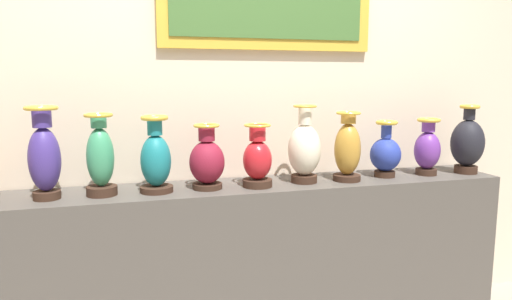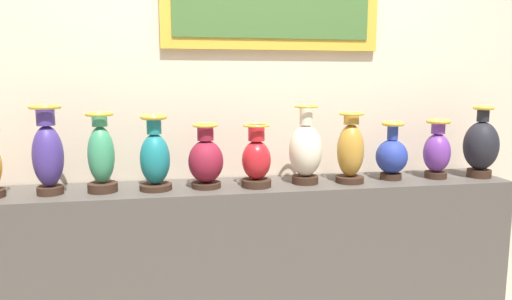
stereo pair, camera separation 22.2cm
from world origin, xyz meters
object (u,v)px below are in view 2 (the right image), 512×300
object	(u,v)px
vase_ivory	(306,150)
vase_crimson	(256,160)
vase_burgundy	(206,160)
vase_onyx	(481,146)
vase_violet	(437,151)
vase_jade	(101,156)
vase_teal	(155,158)
vase_cobalt	(392,155)
vase_ochre	(350,151)
vase_indigo	(48,153)

from	to	relation	value
vase_ivory	vase_crimson	bearing A→B (deg)	-173.45
vase_burgundy	vase_ivory	xyz separation A→B (m)	(0.52, 0.00, 0.03)
vase_crimson	vase_onyx	bearing A→B (deg)	0.35
vase_ivory	vase_violet	xyz separation A→B (m)	(0.75, -0.00, -0.02)
vase_jade	vase_ivory	size ratio (longest dim) A/B	0.94
vase_jade	vase_violet	distance (m)	1.78
vase_teal	vase_ivory	bearing A→B (deg)	0.54
vase_burgundy	vase_cobalt	bearing A→B (deg)	0.93
vase_burgundy	vase_onyx	xyz separation A→B (m)	(1.53, -0.02, 0.04)
vase_crimson	vase_ochre	size ratio (longest dim) A/B	0.86
vase_crimson	vase_ivory	size ratio (longest dim) A/B	0.78
vase_crimson	vase_onyx	distance (m)	1.27
vase_jade	vase_teal	bearing A→B (deg)	-0.98
vase_indigo	vase_cobalt	world-z (taller)	vase_indigo
vase_cobalt	vase_ochre	bearing A→B (deg)	-172.07
vase_jade	vase_onyx	bearing A→B (deg)	-0.56
vase_teal	vase_crimson	world-z (taller)	vase_teal
vase_jade	vase_ochre	bearing A→B (deg)	-0.89
vase_cobalt	vase_ivory	bearing A→B (deg)	-178.52
vase_indigo	vase_teal	distance (m)	0.49
vase_burgundy	vase_cobalt	size ratio (longest dim) A/B	1.02
vase_burgundy	vase_violet	world-z (taller)	vase_violet
vase_teal	vase_burgundy	bearing A→B (deg)	0.80
vase_indigo	vase_jade	xyz separation A→B (m)	(0.24, 0.01, -0.02)
vase_cobalt	vase_violet	world-z (taller)	vase_violet
vase_indigo	vase_ivory	size ratio (longest dim) A/B	1.03
vase_crimson	vase_violet	bearing A→B (deg)	1.62
vase_jade	vase_teal	xyz separation A→B (m)	(0.25, -0.00, -0.02)
vase_burgundy	vase_crimson	distance (m)	0.25
vase_jade	vase_teal	size ratio (longest dim) A/B	1.04
vase_jade	vase_cobalt	bearing A→B (deg)	0.59
vase_indigo	vase_crimson	bearing A→B (deg)	-1.16
vase_ivory	vase_cobalt	bearing A→B (deg)	1.48
vase_crimson	vase_burgundy	bearing A→B (deg)	173.94
vase_ochre	vase_indigo	bearing A→B (deg)	179.54
vase_crimson	vase_violet	size ratio (longest dim) A/B	0.98
vase_burgundy	vase_cobalt	world-z (taller)	vase_burgundy
vase_burgundy	vase_crimson	world-z (taller)	vase_burgundy
vase_teal	vase_ivory	distance (m)	0.77
vase_violet	vase_indigo	bearing A→B (deg)	-179.75
vase_indigo	vase_teal	xyz separation A→B (m)	(0.49, 0.00, -0.04)
vase_crimson	vase_onyx	xyz separation A→B (m)	(1.27, 0.01, 0.04)
vase_cobalt	vase_crimson	bearing A→B (deg)	-176.73
vase_crimson	vase_violet	distance (m)	1.02
vase_ochre	vase_onyx	size ratio (longest dim) A/B	0.93
vase_jade	vase_crimson	distance (m)	0.76
vase_ochre	vase_violet	distance (m)	0.51
vase_ivory	vase_onyx	bearing A→B (deg)	-1.30
vase_ivory	vase_burgundy	bearing A→B (deg)	-179.59
vase_indigo	vase_violet	size ratio (longest dim) A/B	1.30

